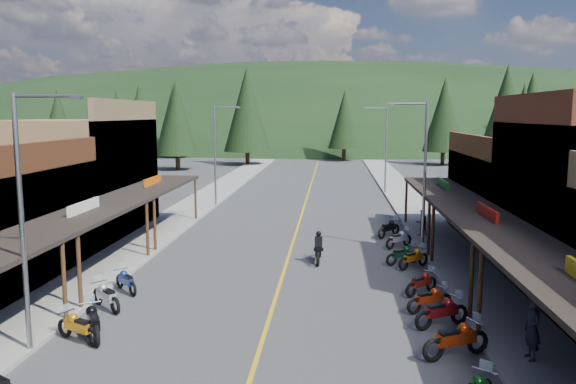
% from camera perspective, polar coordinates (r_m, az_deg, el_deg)
% --- Properties ---
extents(ground, '(220.00, 220.00, 0.00)m').
position_cam_1_polar(ground, '(23.25, -1.22, -10.57)').
color(ground, '#38383A').
rests_on(ground, ground).
extents(centerline, '(0.15, 90.00, 0.01)m').
position_cam_1_polar(centerline, '(42.63, 1.48, -1.99)').
color(centerline, gold).
rests_on(centerline, ground).
extents(sidewalk_west, '(3.40, 94.00, 0.15)m').
position_cam_1_polar(sidewalk_west, '(43.94, -9.92, -1.72)').
color(sidewalk_west, gray).
rests_on(sidewalk_west, ground).
extents(sidewalk_east, '(3.40, 94.00, 0.15)m').
position_cam_1_polar(sidewalk_east, '(43.05, 13.14, -2.01)').
color(sidewalk_east, gray).
rests_on(sidewalk_east, ground).
extents(shop_west_3, '(10.90, 10.20, 8.20)m').
position_cam_1_polar(shop_west_3, '(37.09, -21.07, 1.45)').
color(shop_west_3, brown).
rests_on(shop_west_3, ground).
extents(shop_east_3, '(10.90, 10.20, 6.20)m').
position_cam_1_polar(shop_east_3, '(35.50, 23.45, -0.55)').
color(shop_east_3, '#4C2D16').
rests_on(shop_east_3, ground).
extents(streetlight_0, '(2.16, 0.18, 8.00)m').
position_cam_1_polar(streetlight_0, '(18.62, -25.10, -1.86)').
color(streetlight_0, gray).
rests_on(streetlight_0, ground).
extents(streetlight_1, '(2.16, 0.18, 8.00)m').
position_cam_1_polar(streetlight_1, '(44.97, -7.26, 4.19)').
color(streetlight_1, gray).
rests_on(streetlight_1, ground).
extents(streetlight_2, '(2.16, 0.18, 8.00)m').
position_cam_1_polar(streetlight_2, '(30.43, 13.46, 2.23)').
color(streetlight_2, gray).
rests_on(streetlight_2, ground).
extents(streetlight_3, '(2.16, 0.18, 8.00)m').
position_cam_1_polar(streetlight_3, '(52.22, 9.77, 4.66)').
color(streetlight_3, gray).
rests_on(streetlight_3, ground).
extents(ridge_hill, '(310.00, 140.00, 60.00)m').
position_cam_1_polar(ridge_hill, '(157.11, 3.76, 5.29)').
color(ridge_hill, black).
rests_on(ridge_hill, ground).
extents(pine_0, '(5.04, 5.04, 11.00)m').
position_cam_1_polar(pine_0, '(93.96, -22.32, 6.85)').
color(pine_0, black).
rests_on(pine_0, ground).
extents(pine_1, '(5.88, 5.88, 12.50)m').
position_cam_1_polar(pine_1, '(95.59, -11.47, 7.75)').
color(pine_1, black).
rests_on(pine_1, ground).
extents(pine_2, '(6.72, 6.72, 14.00)m').
position_cam_1_polar(pine_2, '(80.85, -4.19, 8.40)').
color(pine_2, black).
rests_on(pine_2, ground).
extents(pine_3, '(5.04, 5.04, 11.00)m').
position_cam_1_polar(pine_3, '(87.94, 5.76, 7.36)').
color(pine_3, black).
rests_on(pine_3, ground).
extents(pine_4, '(5.88, 5.88, 12.50)m').
position_cam_1_polar(pine_4, '(83.42, 15.59, 7.60)').
color(pine_4, black).
rests_on(pine_4, ground).
extents(pine_5, '(6.72, 6.72, 14.00)m').
position_cam_1_polar(pine_5, '(99.15, 23.47, 7.69)').
color(pine_5, black).
rests_on(pine_5, ground).
extents(pine_7, '(5.88, 5.88, 12.50)m').
position_cam_1_polar(pine_7, '(103.73, -14.84, 7.65)').
color(pine_7, black).
rests_on(pine_7, ground).
extents(pine_8, '(4.48, 4.48, 10.00)m').
position_cam_1_polar(pine_8, '(66.51, -16.92, 6.43)').
color(pine_8, black).
rests_on(pine_8, ground).
extents(pine_9, '(4.93, 4.93, 10.80)m').
position_cam_1_polar(pine_9, '(70.38, 22.73, 6.56)').
color(pine_9, black).
rests_on(pine_9, ground).
extents(pine_10, '(5.38, 5.38, 11.60)m').
position_cam_1_polar(pine_10, '(74.72, -11.25, 7.38)').
color(pine_10, black).
rests_on(pine_10, ground).
extents(pine_11, '(5.82, 5.82, 12.40)m').
position_cam_1_polar(pine_11, '(62.50, 21.25, 7.27)').
color(pine_11, black).
rests_on(pine_11, ground).
extents(bike_west_5, '(2.04, 1.51, 1.12)m').
position_cam_1_polar(bike_west_5, '(19.95, -20.58, -12.58)').
color(bike_west_5, '#C0780D').
rests_on(bike_west_5, ground).
extents(bike_west_6, '(1.76, 2.26, 1.25)m').
position_cam_1_polar(bike_west_6, '(20.07, -19.21, -12.20)').
color(bike_west_6, black).
rests_on(bike_west_6, ground).
extents(bike_west_7, '(1.98, 1.89, 1.17)m').
position_cam_1_polar(bike_west_7, '(22.69, -18.00, -9.89)').
color(bike_west_7, '#AAA8AE').
rests_on(bike_west_7, ground).
extents(bike_west_8, '(1.75, 1.81, 1.08)m').
position_cam_1_polar(bike_west_8, '(24.54, -16.15, -8.56)').
color(bike_west_8, navy).
rests_on(bike_west_8, ground).
extents(bike_east_5, '(2.40, 1.69, 1.31)m').
position_cam_1_polar(bike_east_5, '(18.31, 16.72, -13.97)').
color(bike_east_5, '#9A2A0B').
rests_on(bike_east_5, ground).
extents(bike_east_6, '(2.25, 1.65, 1.24)m').
position_cam_1_polar(bike_east_6, '(20.61, 15.37, -11.52)').
color(bike_east_6, maroon).
rests_on(bike_east_6, ground).
extents(bike_east_7, '(2.01, 1.46, 1.10)m').
position_cam_1_polar(bike_east_7, '(22.01, 14.20, -10.39)').
color(bike_east_7, red).
rests_on(bike_east_7, ground).
extents(bike_east_8, '(1.79, 1.75, 1.08)m').
position_cam_1_polar(bike_east_8, '(23.97, 13.40, -8.87)').
color(bike_east_8, maroon).
rests_on(bike_east_8, ground).
extents(bike_east_9, '(1.92, 1.80, 1.13)m').
position_cam_1_polar(bike_east_9, '(27.78, 12.64, -6.45)').
color(bike_east_9, '#BC630D').
rests_on(bike_east_9, ground).
extents(bike_east_10, '(1.97, 1.54, 1.10)m').
position_cam_1_polar(bike_east_10, '(28.35, 11.58, -6.16)').
color(bike_east_10, '#0B3821').
rests_on(bike_east_10, ground).
extents(bike_east_11, '(1.90, 1.81, 1.12)m').
position_cam_1_polar(bike_east_11, '(31.73, 11.20, -4.60)').
color(bike_east_11, '#B0AFB5').
rests_on(bike_east_11, ground).
extents(bike_east_12, '(1.87, 2.11, 1.22)m').
position_cam_1_polar(bike_east_12, '(34.35, 10.21, -3.54)').
color(bike_east_12, black).
rests_on(bike_east_12, ground).
extents(rider_on_bike, '(0.76, 2.19, 1.66)m').
position_cam_1_polar(rider_on_bike, '(28.19, 3.13, -5.84)').
color(rider_on_bike, black).
rests_on(rider_on_bike, ground).
extents(pedestrian_east_a, '(0.52, 0.74, 1.90)m').
position_cam_1_polar(pedestrian_east_a, '(18.51, 23.57, -12.59)').
color(pedestrian_east_a, '#242030').
rests_on(pedestrian_east_a, sidewalk_east).
extents(pedestrian_east_b, '(0.86, 0.68, 1.55)m').
position_cam_1_polar(pedestrian_east_b, '(34.55, 13.42, -3.02)').
color(pedestrian_east_b, brown).
rests_on(pedestrian_east_b, sidewalk_east).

